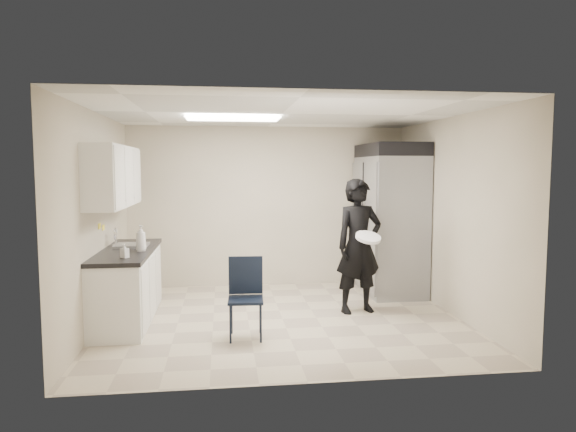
{
  "coord_description": "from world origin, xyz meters",
  "views": [
    {
      "loc": [
        -0.75,
        -6.38,
        1.93
      ],
      "look_at": [
        0.1,
        0.2,
        1.31
      ],
      "focal_mm": 32.0,
      "sensor_mm": 36.0,
      "label": 1
    }
  ],
  "objects": [
    {
      "name": "upper_cabinets",
      "position": [
        -2.08,
        0.2,
        1.83
      ],
      "size": [
        0.35,
        1.8,
        0.75
      ],
      "primitive_type": "cube",
      "color": "silver",
      "rests_on": "left_wall"
    },
    {
      "name": "fridge_compressor",
      "position": [
        1.83,
        1.27,
        2.2
      ],
      "size": [
        0.8,
        1.35,
        0.2
      ],
      "primitive_type": "cube",
      "color": "black",
      "rests_on": "commercial_fridge"
    },
    {
      "name": "soap_bottle_b",
      "position": [
        -1.86,
        -0.42,
        0.99
      ],
      "size": [
        0.1,
        0.1,
        0.16
      ],
      "primitive_type": "imported",
      "rotation": [
        0.0,
        0.0,
        -0.56
      ],
      "color": "#B1AFBC",
      "rests_on": "countertop"
    },
    {
      "name": "towel_dispenser",
      "position": [
        -2.14,
        1.35,
        1.62
      ],
      "size": [
        0.22,
        0.3,
        0.35
      ],
      "primitive_type": "cube",
      "color": "black",
      "rests_on": "left_wall"
    },
    {
      "name": "lower_counter",
      "position": [
        -1.95,
        0.2,
        0.43
      ],
      "size": [
        0.6,
        1.9,
        0.86
      ],
      "primitive_type": "cube",
      "color": "silver",
      "rests_on": "floor"
    },
    {
      "name": "ceiling",
      "position": [
        0.0,
        0.0,
        2.6
      ],
      "size": [
        4.5,
        4.5,
        0.0
      ],
      "primitive_type": "plane",
      "rotation": [
        3.14,
        0.0,
        0.0
      ],
      "color": "white",
      "rests_on": "back_wall"
    },
    {
      "name": "soap_bottle_a",
      "position": [
        -1.74,
        0.03,
        1.07
      ],
      "size": [
        0.17,
        0.17,
        0.32
      ],
      "primitive_type": "imported",
      "rotation": [
        0.0,
        0.0,
        0.6
      ],
      "color": "white",
      "rests_on": "countertop"
    },
    {
      "name": "sink",
      "position": [
        -1.93,
        0.45,
        0.87
      ],
      "size": [
        0.42,
        0.4,
        0.14
      ],
      "primitive_type": "cube",
      "color": "gray",
      "rests_on": "countertop"
    },
    {
      "name": "notice_sticker_left",
      "position": [
        -2.24,
        0.1,
        1.22
      ],
      "size": [
        0.0,
        0.12,
        0.07
      ],
      "primitive_type": "cube",
      "color": "yellow",
      "rests_on": "left_wall"
    },
    {
      "name": "floor",
      "position": [
        0.0,
        0.0,
        0.0
      ],
      "size": [
        4.5,
        4.5,
        0.0
      ],
      "primitive_type": "plane",
      "color": "#C0B296",
      "rests_on": "ground"
    },
    {
      "name": "countertop",
      "position": [
        -1.95,
        0.2,
        0.89
      ],
      "size": [
        0.64,
        1.95,
        0.05
      ],
      "primitive_type": "cube",
      "color": "black",
      "rests_on": "lower_counter"
    },
    {
      "name": "right_wall",
      "position": [
        2.25,
        0.0,
        1.3
      ],
      "size": [
        0.0,
        4.0,
        4.0
      ],
      "primitive_type": "plane",
      "rotation": [
        1.57,
        0.0,
        -1.57
      ],
      "color": "beige",
      "rests_on": "floor"
    },
    {
      "name": "back_wall",
      "position": [
        0.0,
        2.0,
        1.3
      ],
      "size": [
        4.5,
        0.0,
        4.5
      ],
      "primitive_type": "plane",
      "rotation": [
        1.57,
        0.0,
        0.0
      ],
      "color": "beige",
      "rests_on": "floor"
    },
    {
      "name": "bucket_lid",
      "position": [
        1.11,
        -0.04,
        1.04
      ],
      "size": [
        0.39,
        0.39,
        0.04
      ],
      "primitive_type": "cylinder",
      "rotation": [
        0.0,
        0.0,
        0.23
      ],
      "color": "white",
      "rests_on": "man_tuxedo"
    },
    {
      "name": "man_tuxedo",
      "position": [
        1.05,
        0.2,
        0.89
      ],
      "size": [
        0.74,
        0.57,
        1.79
      ],
      "primitive_type": "imported",
      "rotation": [
        0.0,
        0.0,
        0.23
      ],
      "color": "black",
      "rests_on": "floor"
    },
    {
      "name": "faucet",
      "position": [
        -2.13,
        0.45,
        1.02
      ],
      "size": [
        0.02,
        0.02,
        0.24
      ],
      "primitive_type": "cylinder",
      "color": "silver",
      "rests_on": "countertop"
    },
    {
      "name": "ceiling_panel",
      "position": [
        -0.6,
        0.4,
        2.57
      ],
      "size": [
        1.2,
        0.6,
        0.02
      ],
      "primitive_type": "cube",
      "color": "white",
      "rests_on": "ceiling"
    },
    {
      "name": "folding_chair",
      "position": [
        -0.5,
        -0.68,
        0.44
      ],
      "size": [
        0.41,
        0.41,
        0.88
      ],
      "primitive_type": "cube",
      "rotation": [
        0.0,
        0.0,
        -0.06
      ],
      "color": "black",
      "rests_on": "floor"
    },
    {
      "name": "commercial_fridge",
      "position": [
        1.83,
        1.27,
        1.05
      ],
      "size": [
        0.8,
        1.35,
        2.1
      ],
      "primitive_type": "cube",
      "color": "gray",
      "rests_on": "floor"
    },
    {
      "name": "left_wall",
      "position": [
        -2.25,
        0.0,
        1.3
      ],
      "size": [
        0.0,
        4.0,
        4.0
      ],
      "primitive_type": "plane",
      "rotation": [
        1.57,
        0.0,
        1.57
      ],
      "color": "beige",
      "rests_on": "floor"
    },
    {
      "name": "notice_sticker_right",
      "position": [
        -2.24,
        0.3,
        1.18
      ],
      "size": [
        0.0,
        0.12,
        0.07
      ],
      "primitive_type": "cube",
      "color": "yellow",
      "rests_on": "left_wall"
    }
  ]
}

